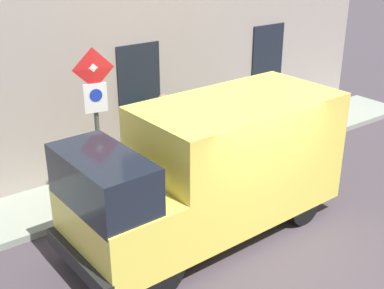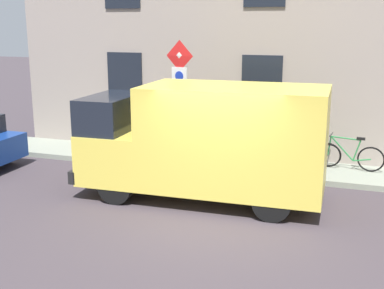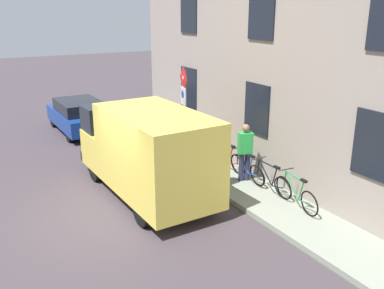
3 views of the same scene
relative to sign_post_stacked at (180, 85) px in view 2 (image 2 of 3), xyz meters
name	(u,v)px [view 2 (image 2 of 3)]	position (x,y,z in m)	size (l,w,h in m)	color
ground_plane	(214,219)	(-2.99, -1.81, -2.23)	(80.00, 80.00, 0.00)	#41383E
sidewalk_slab	(253,167)	(0.63, -1.81, -2.16)	(1.70, 16.85, 0.14)	gray
building_facade	(266,36)	(1.83, -1.81, 1.19)	(0.75, 14.85, 6.84)	#9E9086
sign_post_stacked	(180,85)	(0.00, 0.00, 0.00)	(0.20, 0.55, 3.10)	#474C47
delivery_van	(206,140)	(-1.91, -1.30, -0.90)	(2.16, 5.39, 2.50)	#ECD350
bicycle_green	(349,155)	(0.93, -4.20, -1.72)	(0.46, 1.71, 0.89)	black
bicycle_black	(307,152)	(0.93, -3.16, -1.72)	(0.46, 1.71, 0.89)	black
bicycle_blue	(267,149)	(0.93, -2.12, -1.72)	(0.46, 1.72, 0.89)	black
bicycle_red	(229,146)	(0.93, -1.08, -1.72)	(0.46, 1.71, 0.89)	black
pedestrian	(266,129)	(0.88, -2.07, -1.16)	(0.46, 0.38, 1.72)	#262B47
litter_bin	(258,153)	(0.14, -2.02, -1.64)	(0.44, 0.44, 0.90)	#2D5133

